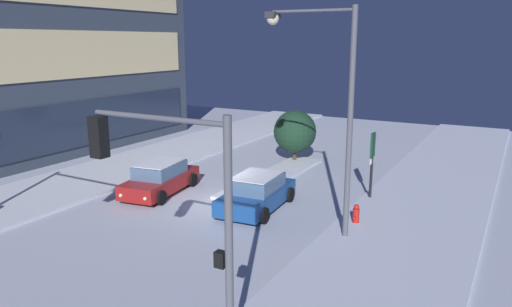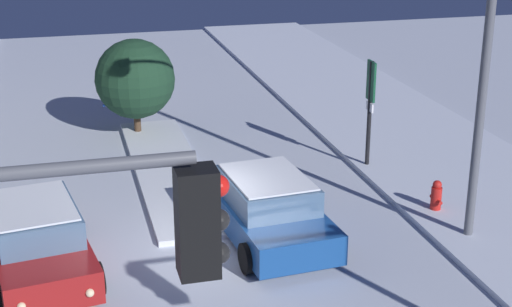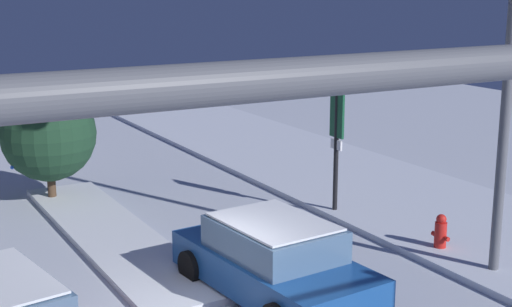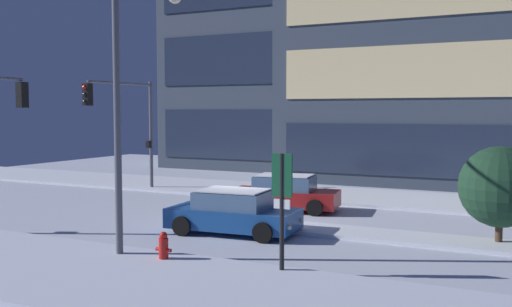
# 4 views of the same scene
# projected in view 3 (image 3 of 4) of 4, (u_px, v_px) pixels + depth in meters

# --- Properties ---
(median_strip) EXTENTS (9.00, 1.80, 0.14)m
(median_strip) POSITION_uv_depth(u_px,v_px,m) (112.00, 235.00, 16.92)
(median_strip) COLOR silver
(median_strip) RESTS_ON ground
(car_near) EXTENTS (4.57, 2.41, 1.49)m
(car_near) POSITION_uv_depth(u_px,v_px,m) (274.00, 261.00, 13.63)
(car_near) COLOR #19478C
(car_near) RESTS_ON ground
(street_lamp_arched) EXTENTS (0.56, 3.29, 8.13)m
(street_lamp_arched) POSITION_uv_depth(u_px,v_px,m) (480.00, 7.00, 13.17)
(street_lamp_arched) COLOR #565960
(street_lamp_arched) RESTS_ON ground
(fire_hydrant) EXTENTS (0.48, 0.26, 0.88)m
(fire_hydrant) POSITION_uv_depth(u_px,v_px,m) (440.00, 234.00, 15.91)
(fire_hydrant) COLOR red
(fire_hydrant) RESTS_ON ground
(parking_info_sign) EXTENTS (0.55, 0.12, 3.08)m
(parking_info_sign) POSITION_uv_depth(u_px,v_px,m) (336.00, 138.00, 18.18)
(parking_info_sign) COLOR black
(parking_info_sign) RESTS_ON ground
(decorated_tree_median) EXTENTS (2.49, 2.49, 3.08)m
(decorated_tree_median) POSITION_uv_depth(u_px,v_px,m) (48.00, 134.00, 19.34)
(decorated_tree_median) COLOR #473323
(decorated_tree_median) RESTS_ON ground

